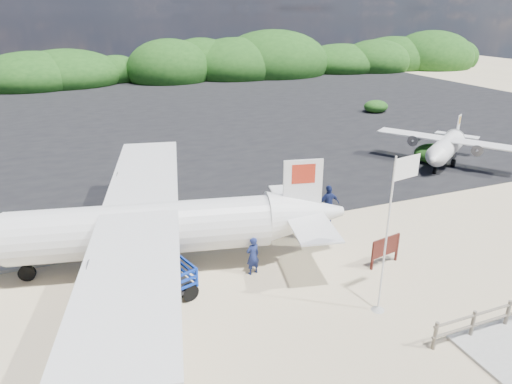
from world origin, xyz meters
The scene contains 13 objects.
ground centered at (0.00, 0.00, 0.00)m, with size 160.00×160.00×0.00m, color beige.
asphalt_apron centered at (0.00, 30.00, 0.00)m, with size 90.00×50.00×0.04m, color #B2B2B2, non-canonical shape.
lagoon centered at (-9.00, 1.50, 0.00)m, with size 9.00×7.00×0.40m, color #B2B2B2, non-canonical shape.
vegetation_band centered at (0.00, 55.00, 0.00)m, with size 124.00×8.00×4.40m, color #B2B2B2, non-canonical shape.
fence centered at (6.00, -5.00, 0.00)m, with size 6.40×2.00×1.10m, color #B2B2B2, non-canonical shape.
baggage_cart centered at (-4.63, 0.57, 0.00)m, with size 3.04×1.74×1.52m, color #0B30B3, non-canonical shape.
flagpole centered at (2.58, -2.71, 0.00)m, with size 1.13×0.47×5.67m, color white, non-canonical shape.
signboard centered at (4.62, -0.24, 0.00)m, with size 1.58×0.15×1.30m, color #531F17, non-canonical shape.
crew_a centered at (-0.65, 1.13, 0.80)m, with size 0.59×0.38×1.61m, color navy.
crew_b centered at (2.61, 3.24, 0.81)m, with size 0.79×0.61×1.62m, color navy.
crew_c centered at (4.46, 4.12, 0.99)m, with size 1.16×0.48×1.97m, color navy.
aircraft_large centered at (12.12, 23.77, 0.00)m, with size 18.37×18.37×5.51m, color #B2B2B2, non-canonical shape.
aircraft_small centered at (-6.80, 31.22, 0.00)m, with size 7.64×7.64×2.75m, color #B2B2B2, non-canonical shape.
Camera 1 is at (-6.29, -13.53, 9.85)m, focal length 32.00 mm.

